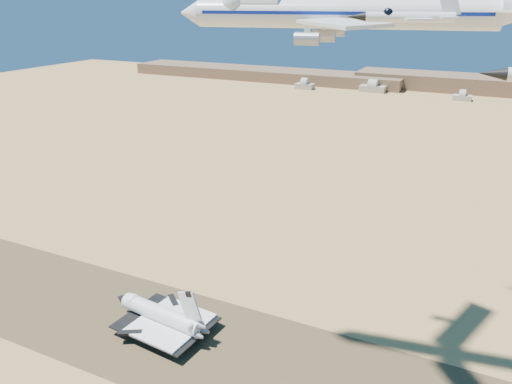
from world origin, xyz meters
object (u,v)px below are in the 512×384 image
at_px(shuttle, 161,316).
at_px(chase_jet_e, 449,20).
at_px(crew_a, 168,345).
at_px(crew_b, 162,342).
at_px(chase_jet_a, 407,17).
at_px(carrier_747, 329,14).
at_px(crew_c, 162,347).

bearing_deg(shuttle, chase_jet_e, 45.94).
bearing_deg(crew_a, crew_b, 62.69).
bearing_deg(chase_jet_e, shuttle, -151.48).
relative_size(chase_jet_a, chase_jet_e, 0.90).
bearing_deg(chase_jet_e, carrier_747, -125.53).
height_order(crew_b, chase_jet_a, chase_jet_a).
bearing_deg(carrier_747, crew_a, -167.44).
xyz_separation_m(shuttle, crew_b, (5.02, -7.02, -4.07)).
distance_m(carrier_747, crew_b, 110.14).
height_order(shuttle, crew_c, shuttle).
bearing_deg(shuttle, chase_jet_a, -21.76).
xyz_separation_m(crew_b, crew_c, (1.27, -1.80, -0.10)).
bearing_deg(chase_jet_a, crew_c, 140.35).
bearing_deg(chase_jet_a, crew_a, 138.87).
distance_m(shuttle, chase_jet_e, 132.30).
height_order(chase_jet_a, chase_jet_e, chase_jet_a).
distance_m(carrier_747, crew_a, 109.40).
relative_size(shuttle, chase_jet_a, 2.69).
xyz_separation_m(crew_a, crew_b, (-2.33, 0.12, 0.18)).
bearing_deg(shuttle, crew_b, -48.86).
distance_m(crew_b, chase_jet_e, 135.95).
distance_m(shuttle, crew_c, 11.61).
xyz_separation_m(carrier_747, chase_jet_e, (22.50, 51.28, -2.87)).
relative_size(crew_c, chase_jet_e, 0.11).
distance_m(shuttle, carrier_747, 107.81).
xyz_separation_m(shuttle, carrier_747, (49.79, 10.16, 95.09)).
height_order(carrier_747, crew_b, carrier_747).
height_order(shuttle, chase_jet_a, chase_jet_a).
bearing_deg(chase_jet_a, crew_b, 139.52).
bearing_deg(crew_c, chase_jet_e, -73.60).
bearing_deg(crew_a, crew_c, 123.21).
distance_m(carrier_747, chase_jet_a, 56.65).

